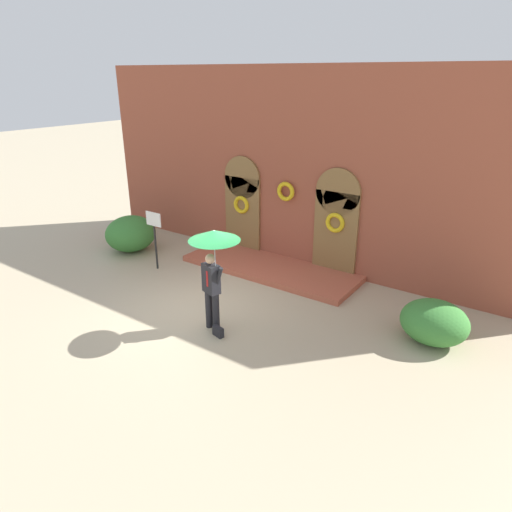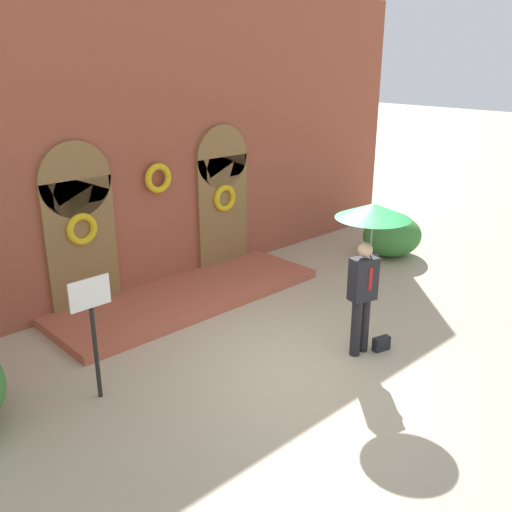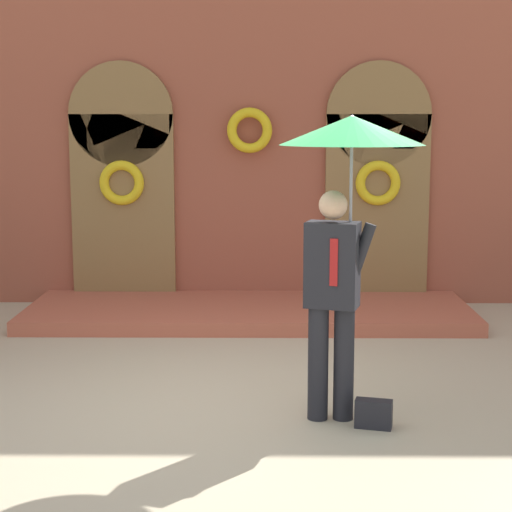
{
  "view_description": "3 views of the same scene",
  "coord_description": "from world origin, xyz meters",
  "px_view_note": "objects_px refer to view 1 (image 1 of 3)",
  "views": [
    {
      "loc": [
        6.63,
        -7.18,
        5.37
      ],
      "look_at": [
        0.64,
        1.43,
        1.14
      ],
      "focal_mm": 32.0,
      "sensor_mm": 36.0,
      "label": 1
    },
    {
      "loc": [
        -5.84,
        -4.97,
        4.4
      ],
      "look_at": [
        -0.04,
        1.16,
        1.38
      ],
      "focal_mm": 40.0,
      "sensor_mm": 36.0,
      "label": 2
    },
    {
      "loc": [
        0.19,
        -6.82,
        2.32
      ],
      "look_at": [
        0.1,
        1.72,
        0.96
      ],
      "focal_mm": 60.0,
      "sensor_mm": 36.0,
      "label": 3
    }
  ],
  "objects_px": {
    "shrub_left": "(131,234)",
    "shrub_right": "(434,322)",
    "handbag": "(218,332)",
    "person_with_umbrella": "(214,250)",
    "sign_post": "(154,231)"
  },
  "relations": [
    {
      "from": "person_with_umbrella",
      "to": "shrub_right",
      "type": "height_order",
      "value": "person_with_umbrella"
    },
    {
      "from": "handbag",
      "to": "shrub_right",
      "type": "relative_size",
      "value": 0.2
    },
    {
      "from": "sign_post",
      "to": "shrub_right",
      "type": "height_order",
      "value": "sign_post"
    },
    {
      "from": "handbag",
      "to": "shrub_left",
      "type": "xyz_separation_m",
      "value": [
        -5.61,
        2.46,
        0.46
      ]
    },
    {
      "from": "person_with_umbrella",
      "to": "handbag",
      "type": "xyz_separation_m",
      "value": [
        0.22,
        -0.2,
        -1.8
      ]
    },
    {
      "from": "sign_post",
      "to": "shrub_left",
      "type": "xyz_separation_m",
      "value": [
        -1.78,
        0.59,
        -0.6
      ]
    },
    {
      "from": "sign_post",
      "to": "handbag",
      "type": "bearing_deg",
      "value": -25.98
    },
    {
      "from": "shrub_left",
      "to": "shrub_right",
      "type": "bearing_deg",
      "value": 0.01
    },
    {
      "from": "handbag",
      "to": "shrub_left",
      "type": "height_order",
      "value": "shrub_left"
    },
    {
      "from": "handbag",
      "to": "sign_post",
      "type": "height_order",
      "value": "sign_post"
    },
    {
      "from": "person_with_umbrella",
      "to": "handbag",
      "type": "height_order",
      "value": "person_with_umbrella"
    },
    {
      "from": "shrub_left",
      "to": "shrub_right",
      "type": "height_order",
      "value": "shrub_left"
    },
    {
      "from": "shrub_left",
      "to": "shrub_right",
      "type": "relative_size",
      "value": 1.15
    },
    {
      "from": "shrub_left",
      "to": "person_with_umbrella",
      "type": "bearing_deg",
      "value": -22.71
    },
    {
      "from": "shrub_right",
      "to": "sign_post",
      "type": "bearing_deg",
      "value": -175.61
    }
  ]
}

